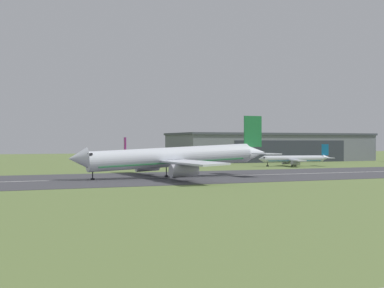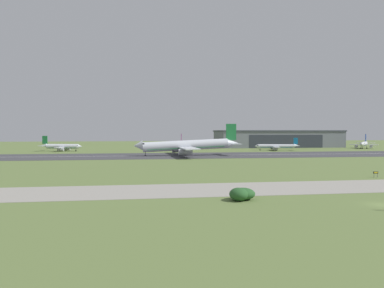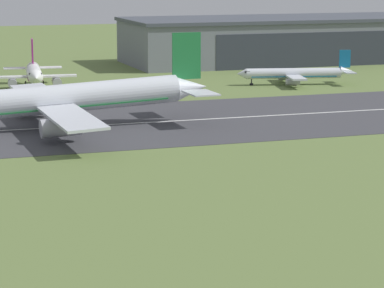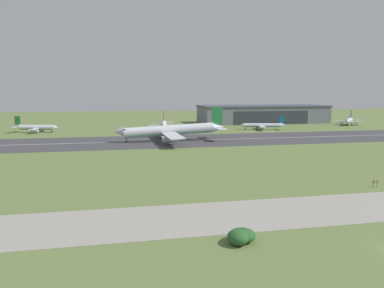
{
  "view_description": "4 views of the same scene",
  "coord_description": "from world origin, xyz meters",
  "px_view_note": "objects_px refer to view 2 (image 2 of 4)",
  "views": [
    {
      "loc": [
        -58.43,
        2.94,
        8.55
      ],
      "look_at": [
        -24.43,
        84.27,
        8.14
      ],
      "focal_mm": 50.0,
      "sensor_mm": 36.0,
      "label": 1
    },
    {
      "loc": [
        -37.7,
        -52.69,
        11.43
      ],
      "look_at": [
        -17.74,
        78.75,
        6.9
      ],
      "focal_mm": 35.0,
      "sensor_mm": 36.0,
      "label": 2
    },
    {
      "loc": [
        -39.63,
        -22.96,
        25.82
      ],
      "look_at": [
        -8.0,
        71.53,
        6.28
      ],
      "focal_mm": 85.0,
      "sensor_mm": 36.0,
      "label": 3
    },
    {
      "loc": [
        -38.03,
        -42.93,
        22.17
      ],
      "look_at": [
        -15.49,
        65.63,
        6.44
      ],
      "focal_mm": 35.0,
      "sensor_mm": 36.0,
      "label": 4
    }
  ],
  "objects_px": {
    "airplane_parked_centre": "(62,147)",
    "shrub_clump": "(241,194)",
    "airplane_parked_far_east": "(276,146)",
    "runway_sign": "(376,173)",
    "airplane_parked_west": "(181,145)",
    "airplane_landing": "(186,146)",
    "airplane_parked_east": "(364,144)"
  },
  "relations": [
    {
      "from": "airplane_parked_centre",
      "to": "shrub_clump",
      "type": "distance_m",
      "value": 173.94
    },
    {
      "from": "airplane_parked_far_east",
      "to": "runway_sign",
      "type": "height_order",
      "value": "airplane_parked_far_east"
    },
    {
      "from": "airplane_parked_west",
      "to": "runway_sign",
      "type": "bearing_deg",
      "value": -77.68
    },
    {
      "from": "airplane_parked_centre",
      "to": "shrub_clump",
      "type": "relative_size",
      "value": 5.41
    },
    {
      "from": "airplane_landing",
      "to": "airplane_parked_west",
      "type": "distance_m",
      "value": 52.75
    },
    {
      "from": "airplane_parked_east",
      "to": "shrub_clump",
      "type": "distance_m",
      "value": 214.22
    },
    {
      "from": "airplane_landing",
      "to": "airplane_parked_west",
      "type": "relative_size",
      "value": 2.72
    },
    {
      "from": "airplane_landing",
      "to": "runway_sign",
      "type": "bearing_deg",
      "value": -68.6
    },
    {
      "from": "airplane_parked_far_east",
      "to": "shrub_clump",
      "type": "bearing_deg",
      "value": -113.35
    },
    {
      "from": "shrub_clump",
      "to": "runway_sign",
      "type": "bearing_deg",
      "value": 30.53
    },
    {
      "from": "shrub_clump",
      "to": "airplane_parked_east",
      "type": "bearing_deg",
      "value": 51.7
    },
    {
      "from": "airplane_landing",
      "to": "airplane_parked_east",
      "type": "distance_m",
      "value": 137.58
    },
    {
      "from": "airplane_parked_west",
      "to": "airplane_parked_far_east",
      "type": "xyz_separation_m",
      "value": [
        55.36,
        -13.88,
        -0.42
      ]
    },
    {
      "from": "airplane_parked_centre",
      "to": "runway_sign",
      "type": "bearing_deg",
      "value": -54.15
    },
    {
      "from": "shrub_clump",
      "to": "airplane_parked_far_east",
      "type": "bearing_deg",
      "value": 66.65
    },
    {
      "from": "airplane_landing",
      "to": "airplane_parked_far_east",
      "type": "relative_size",
      "value": 1.93
    },
    {
      "from": "airplane_parked_far_east",
      "to": "shrub_clump",
      "type": "distance_m",
      "value": 166.0
    },
    {
      "from": "runway_sign",
      "to": "airplane_parked_centre",
      "type": "bearing_deg",
      "value": 125.85
    },
    {
      "from": "airplane_landing",
      "to": "runway_sign",
      "type": "distance_m",
      "value": 95.97
    },
    {
      "from": "airplane_parked_east",
      "to": "airplane_parked_far_east",
      "type": "relative_size",
      "value": 0.78
    },
    {
      "from": "airplane_parked_far_east",
      "to": "airplane_landing",
      "type": "bearing_deg",
      "value": -146.92
    },
    {
      "from": "airplane_parked_centre",
      "to": "airplane_parked_far_east",
      "type": "xyz_separation_m",
      "value": [
        124.94,
        -11.17,
        -0.16
      ]
    },
    {
      "from": "airplane_parked_west",
      "to": "airplane_parked_east",
      "type": "bearing_deg",
      "value": 0.86
    },
    {
      "from": "airplane_landing",
      "to": "airplane_parked_far_east",
      "type": "height_order",
      "value": "airplane_landing"
    },
    {
      "from": "runway_sign",
      "to": "airplane_landing",
      "type": "bearing_deg",
      "value": 111.4
    },
    {
      "from": "airplane_parked_west",
      "to": "shrub_clump",
      "type": "xyz_separation_m",
      "value": [
        -10.43,
        -166.27,
        -1.87
      ]
    },
    {
      "from": "airplane_parked_centre",
      "to": "runway_sign",
      "type": "xyz_separation_m",
      "value": [
        100.55,
        -139.15,
        -1.54
      ]
    },
    {
      "from": "airplane_landing",
      "to": "shrub_clump",
      "type": "bearing_deg",
      "value": -93.22
    },
    {
      "from": "shrub_clump",
      "to": "runway_sign",
      "type": "relative_size",
      "value": 3.04
    },
    {
      "from": "airplane_parked_centre",
      "to": "airplane_parked_west",
      "type": "bearing_deg",
      "value": 2.23
    },
    {
      "from": "airplane_parked_east",
      "to": "airplane_parked_far_east",
      "type": "bearing_deg",
      "value": -166.79
    },
    {
      "from": "airplane_parked_west",
      "to": "airplane_parked_centre",
      "type": "xyz_separation_m",
      "value": [
        -69.58,
        -2.71,
        -0.26
      ]
    }
  ]
}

